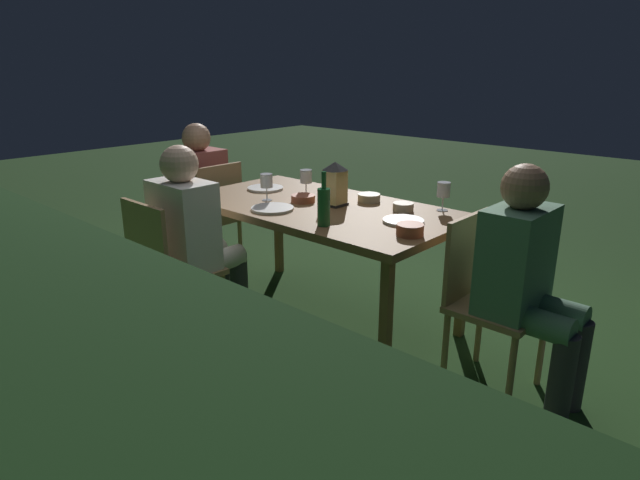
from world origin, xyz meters
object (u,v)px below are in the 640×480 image
object	(u,v)px
chair_head_near	(485,294)
green_bottle_on_table	(324,206)
person_in_rust	(195,190)
chair_head_far	(212,214)
wine_glass_c	(444,191)
bowl_salad	(410,229)
plate_b	(272,208)
lantern_centerpiece	(335,181)
wine_glass_a	(306,178)
dining_table	(320,214)
person_in_green	(528,276)
chair_side_right_b	(167,266)
bowl_dip	(403,207)
plate_c	(265,188)
person_in_cream	(194,233)
bowl_bread	(369,197)
wine_glass_b	(267,182)
plate_a	(403,221)

from	to	relation	value
chair_head_near	green_bottle_on_table	world-z (taller)	green_bottle_on_table
person_in_rust	green_bottle_on_table	distance (m)	1.66
chair_head_far	wine_glass_c	distance (m)	1.81
chair_head_far	bowl_salad	size ratio (longest dim) A/B	6.34
green_bottle_on_table	plate_b	world-z (taller)	green_bottle_on_table
green_bottle_on_table	bowl_salad	size ratio (longest dim) A/B	2.11
lantern_centerpiece	wine_glass_a	size ratio (longest dim) A/B	1.57
bowl_salad	wine_glass_c	bearing A→B (deg)	-76.38
dining_table	person_in_green	xyz separation A→B (m)	(-1.30, 0.00, -0.05)
chair_side_right_b	bowl_dip	bearing A→B (deg)	-128.09
dining_table	plate_c	distance (m)	0.57
person_in_green	plate_b	distance (m)	1.46
chair_side_right_b	person_in_cream	world-z (taller)	person_in_cream
lantern_centerpiece	plate_c	xyz separation A→B (m)	(0.64, -0.01, -0.14)
person_in_rust	chair_head_near	xyz separation A→B (m)	(-2.41, -0.00, -0.15)
chair_head_near	plate_b	xyz separation A→B (m)	(1.24, 0.27, 0.27)
bowl_bread	chair_head_far	bearing A→B (deg)	11.96
chair_side_right_b	wine_glass_a	distance (m)	1.05
bowl_bread	bowl_salad	xyz separation A→B (m)	(-0.58, 0.42, 0.01)
person_in_green	wine_glass_b	size ratio (longest dim) A/B	6.80
wine_glass_c	plate_c	bearing A→B (deg)	15.08
wine_glass_c	bowl_dip	bearing A→B (deg)	44.10
bowl_bread	chair_head_near	bearing A→B (deg)	164.01
wine_glass_b	bowl_bread	xyz separation A→B (m)	(-0.49, -0.41, -0.09)
person_in_cream	plate_c	size ratio (longest dim) A/B	4.71
bowl_salad	bowl_bread	bearing A→B (deg)	-35.73
plate_c	bowl_bread	size ratio (longest dim) A/B	1.76
bowl_salad	dining_table	bearing A→B (deg)	-11.19
wine_glass_c	bowl_salad	world-z (taller)	wine_glass_c
person_in_rust	plate_a	size ratio (longest dim) A/B	5.12
bowl_bread	bowl_dip	bearing A→B (deg)	170.86
bowl_salad	bowl_dip	bearing A→B (deg)	-51.65
wine_glass_c	plate_b	size ratio (longest dim) A/B	0.67
dining_table	chair_side_right_b	world-z (taller)	chair_side_right_b
person_in_rust	bowl_bread	bearing A→B (deg)	-169.60
green_bottle_on_table	wine_glass_a	bearing A→B (deg)	-38.38
chair_head_near	lantern_centerpiece	xyz separation A→B (m)	(1.03, -0.05, 0.41)
bowl_dip	chair_side_right_b	bearing A→B (deg)	51.91
lantern_centerpiece	bowl_dip	bearing A→B (deg)	-156.08
plate_c	bowl_salad	xyz separation A→B (m)	(-1.31, 0.21, 0.02)
wine_glass_a	plate_c	world-z (taller)	wine_glass_a
wine_glass_c	plate_a	distance (m)	0.37
green_bottle_on_table	wine_glass_b	bearing A→B (deg)	-15.09
plate_a	plate_c	distance (m)	1.15
plate_a	bowl_bread	distance (m)	0.48
person_in_green	lantern_centerpiece	distance (m)	1.26
bowl_salad	lantern_centerpiece	bearing A→B (deg)	-16.70
person_in_green	wine_glass_c	world-z (taller)	person_in_green
chair_head_near	green_bottle_on_table	bearing A→B (deg)	21.52
chair_side_right_b	bowl_salad	bearing A→B (deg)	-148.32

